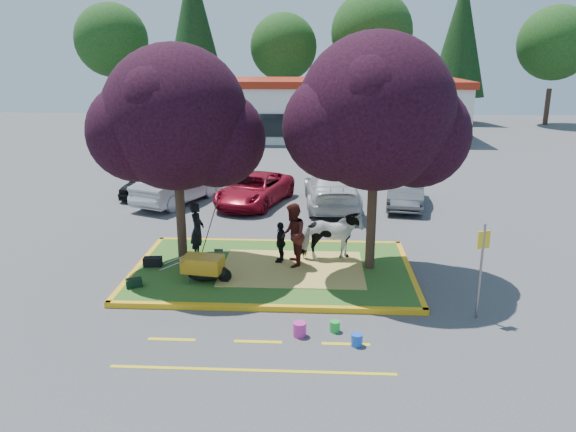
{
  "coord_description": "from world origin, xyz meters",
  "views": [
    {
      "loc": [
        1.29,
        -15.63,
        6.36
      ],
      "look_at": [
        0.44,
        0.5,
        1.63
      ],
      "focal_mm": 35.0,
      "sensor_mm": 36.0,
      "label": 1
    }
  ],
  "objects_px": {
    "handler": "(197,230)",
    "car_black": "(147,182)",
    "cow": "(331,236)",
    "bucket_blue": "(357,340)",
    "wheelbarrow": "(203,264)",
    "sign_post": "(482,261)",
    "bucket_green": "(335,326)",
    "calf": "(205,272)",
    "bucket_pink": "(300,329)",
    "car_silver": "(178,186)"
  },
  "relations": [
    {
      "from": "handler",
      "to": "wheelbarrow",
      "type": "height_order",
      "value": "handler"
    },
    {
      "from": "sign_post",
      "to": "bucket_green",
      "type": "relative_size",
      "value": 9.35
    },
    {
      "from": "sign_post",
      "to": "bucket_blue",
      "type": "distance_m",
      "value": 3.69
    },
    {
      "from": "calf",
      "to": "car_silver",
      "type": "distance_m",
      "value": 9.42
    },
    {
      "from": "sign_post",
      "to": "bucket_pink",
      "type": "relative_size",
      "value": 7.34
    },
    {
      "from": "cow",
      "to": "calf",
      "type": "height_order",
      "value": "cow"
    },
    {
      "from": "calf",
      "to": "handler",
      "type": "distance_m",
      "value": 2.06
    },
    {
      "from": "sign_post",
      "to": "car_silver",
      "type": "bearing_deg",
      "value": 111.39
    },
    {
      "from": "handler",
      "to": "bucket_pink",
      "type": "distance_m",
      "value": 5.84
    },
    {
      "from": "cow",
      "to": "handler",
      "type": "height_order",
      "value": "handler"
    },
    {
      "from": "calf",
      "to": "handler",
      "type": "relative_size",
      "value": 0.62
    },
    {
      "from": "calf",
      "to": "car_silver",
      "type": "xyz_separation_m",
      "value": [
        -2.92,
        8.95,
        0.38
      ]
    },
    {
      "from": "handler",
      "to": "car_silver",
      "type": "bearing_deg",
      "value": 18.35
    },
    {
      "from": "bucket_blue",
      "to": "sign_post",
      "type": "bearing_deg",
      "value": 26.8
    },
    {
      "from": "wheelbarrow",
      "to": "bucket_blue",
      "type": "xyz_separation_m",
      "value": [
        4.09,
        -3.11,
        -0.52
      ]
    },
    {
      "from": "calf",
      "to": "bucket_pink",
      "type": "distance_m",
      "value": 3.98
    },
    {
      "from": "cow",
      "to": "sign_post",
      "type": "distance_m",
      "value": 4.99
    },
    {
      "from": "wheelbarrow",
      "to": "sign_post",
      "type": "bearing_deg",
      "value": -3.01
    },
    {
      "from": "wheelbarrow",
      "to": "bucket_green",
      "type": "xyz_separation_m",
      "value": [
        3.61,
        -2.46,
        -0.53
      ]
    },
    {
      "from": "bucket_blue",
      "to": "car_silver",
      "type": "xyz_separation_m",
      "value": [
        -7.01,
        12.17,
        0.63
      ]
    },
    {
      "from": "cow",
      "to": "car_black",
      "type": "xyz_separation_m",
      "value": [
        -8.26,
        8.44,
        -0.31
      ]
    },
    {
      "from": "calf",
      "to": "sign_post",
      "type": "xyz_separation_m",
      "value": [
        7.15,
        -1.67,
        1.12
      ]
    },
    {
      "from": "cow",
      "to": "calf",
      "type": "relative_size",
      "value": 1.73
    },
    {
      "from": "cow",
      "to": "handler",
      "type": "xyz_separation_m",
      "value": [
        -4.17,
        0.08,
        0.09
      ]
    },
    {
      "from": "cow",
      "to": "bucket_blue",
      "type": "xyz_separation_m",
      "value": [
        0.49,
        -5.01,
        -0.8
      ]
    },
    {
      "from": "sign_post",
      "to": "car_black",
      "type": "bearing_deg",
      "value": 112.71
    },
    {
      "from": "handler",
      "to": "wheelbarrow",
      "type": "distance_m",
      "value": 2.09
    },
    {
      "from": "handler",
      "to": "car_black",
      "type": "bearing_deg",
      "value": 26.09
    },
    {
      "from": "wheelbarrow",
      "to": "sign_post",
      "type": "xyz_separation_m",
      "value": [
        7.15,
        -1.56,
        0.84
      ]
    },
    {
      "from": "calf",
      "to": "bucket_blue",
      "type": "bearing_deg",
      "value": -42.98
    },
    {
      "from": "sign_post",
      "to": "bucket_pink",
      "type": "bearing_deg",
      "value": 172.85
    },
    {
      "from": "cow",
      "to": "car_black",
      "type": "distance_m",
      "value": 11.81
    },
    {
      "from": "car_silver",
      "to": "cow",
      "type": "bearing_deg",
      "value": 155.5
    },
    {
      "from": "calf",
      "to": "wheelbarrow",
      "type": "xyz_separation_m",
      "value": [
        -0.0,
        -0.11,
        0.28
      ]
    },
    {
      "from": "bucket_blue",
      "to": "car_black",
      "type": "relative_size",
      "value": 0.08
    },
    {
      "from": "sign_post",
      "to": "car_black",
      "type": "xyz_separation_m",
      "value": [
        -11.81,
        11.9,
        -0.87
      ]
    },
    {
      "from": "bucket_blue",
      "to": "wheelbarrow",
      "type": "bearing_deg",
      "value": 142.75
    },
    {
      "from": "calf",
      "to": "sign_post",
      "type": "relative_size",
      "value": 0.44
    },
    {
      "from": "car_silver",
      "to": "bucket_green",
      "type": "bearing_deg",
      "value": 142.73
    },
    {
      "from": "calf",
      "to": "car_black",
      "type": "bearing_deg",
      "value": 109.74
    },
    {
      "from": "sign_post",
      "to": "bucket_pink",
      "type": "height_order",
      "value": "sign_post"
    },
    {
      "from": "handler",
      "to": "wheelbarrow",
      "type": "xyz_separation_m",
      "value": [
        0.57,
        -1.98,
        -0.36
      ]
    },
    {
      "from": "cow",
      "to": "bucket_green",
      "type": "relative_size",
      "value": 7.15
    },
    {
      "from": "handler",
      "to": "wheelbarrow",
      "type": "bearing_deg",
      "value": -163.91
    },
    {
      "from": "calf",
      "to": "car_silver",
      "type": "relative_size",
      "value": 0.23
    },
    {
      "from": "handler",
      "to": "car_black",
      "type": "relative_size",
      "value": 0.48
    },
    {
      "from": "bucket_pink",
      "to": "bucket_green",
      "type": "bearing_deg",
      "value": 17.49
    },
    {
      "from": "calf",
      "to": "bucket_blue",
      "type": "distance_m",
      "value": 5.21
    },
    {
      "from": "calf",
      "to": "handler",
      "type": "height_order",
      "value": "handler"
    },
    {
      "from": "bucket_blue",
      "to": "bucket_pink",
      "type": "bearing_deg",
      "value": 163.54
    }
  ]
}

